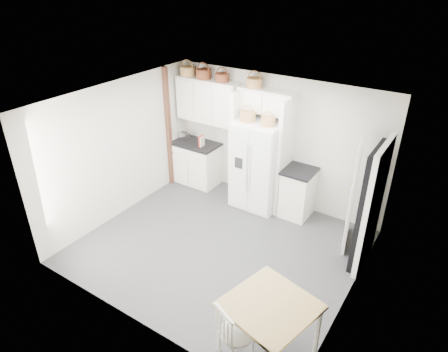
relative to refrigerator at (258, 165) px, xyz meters
The scene contains 28 objects.
floor 1.84m from the refrigerator, 84.65° to the right, with size 4.50×4.50×0.00m, color #323235.
ceiling 2.34m from the refrigerator, 84.65° to the right, with size 4.50×4.50×0.00m, color white.
wall_back 0.58m from the refrigerator, 69.37° to the left, with size 4.50×4.50×0.00m, color beige.
wall_left 2.67m from the refrigerator, 142.67° to the right, with size 4.00×4.00×0.00m, color beige.
wall_right 2.91m from the refrigerator, 33.72° to the right, with size 4.00×4.00×0.00m, color beige.
refrigerator is the anchor object (origin of this frame).
base_cab_left 1.66m from the refrigerator, behind, with size 0.99×0.62×0.91m, color white.
base_cab_right 0.95m from the refrigerator, ahead, with size 0.53×0.64×0.94m, color white.
dining_table 3.60m from the refrigerator, 58.77° to the right, with size 0.98×0.98×0.82m, color olive.
windsor_chair 3.73m from the refrigerator, 64.91° to the right, with size 0.44×0.40×0.89m, color white.
counter_left 1.60m from the refrigerator, behind, with size 1.03×0.67×0.04m, color black.
counter_right 0.85m from the refrigerator, ahead, with size 0.58×0.68×0.04m, color black.
toaster 1.93m from the refrigerator, behind, with size 0.24×0.14×0.17m, color silver.
cookbook_red 1.40m from the refrigerator, behind, with size 0.03×0.16×0.24m, color red.
cookbook_cream 1.39m from the refrigerator, behind, with size 0.03×0.15×0.22m, color beige.
basket_upper_a 2.42m from the refrigerator, behind, with size 0.32×0.32×0.18m, color olive.
basket_upper_b 2.13m from the refrigerator, behind, with size 0.31×0.31×0.18m, color #56261C.
basket_upper_c 1.85m from the refrigerator, 167.20° to the left, with size 0.28×0.28×0.16m, color #56261C.
basket_bridge_a 1.58m from the refrigerator, 140.91° to the left, with size 0.31×0.31×0.17m, color olive.
basket_fridge_a 1.01m from the refrigerator, 155.07° to the right, with size 0.31×0.31×0.17m, color olive.
basket_fridge_b 1.00m from the refrigerator, 25.52° to the right, with size 0.27×0.27×0.15m, color olive.
upper_cabinet 1.70m from the refrigerator, behind, with size 1.40×0.34×0.90m, color white.
bridge_cabinet 1.25m from the refrigerator, 90.00° to the left, with size 1.12×0.34×0.45m, color white.
fridge_panel_left 0.58m from the refrigerator, 169.07° to the left, with size 0.08×0.60×2.30m, color white.
fridge_panel_right 0.58m from the refrigerator, 10.93° to the left, with size 0.08×0.60×2.30m, color white.
trim_post 2.10m from the refrigerator, behind, with size 0.09×0.09×2.60m, color #3F2B1B.
doorway_void 2.39m from the refrigerator, 14.60° to the right, with size 0.18×0.85×2.05m, color black.
door_slab 1.97m from the refrigerator, ahead, with size 0.80×0.04×2.05m, color white.
Camera 1 is at (3.14, -4.64, 4.40)m, focal length 32.00 mm.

